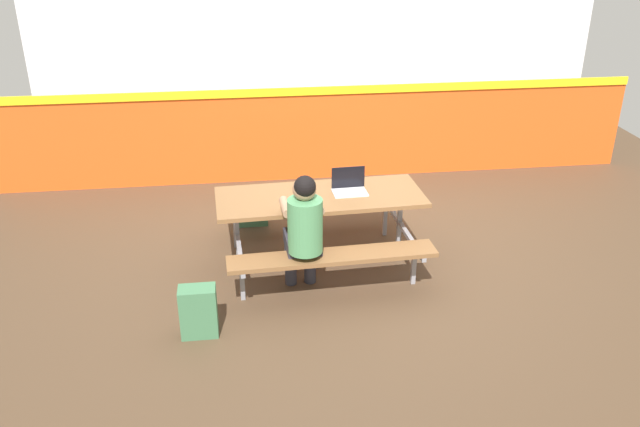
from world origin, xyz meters
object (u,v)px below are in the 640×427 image
student_nearer (304,226)px  laptop_silver (349,187)px  backpack_dark (199,312)px  picnic_table_main (320,211)px  tote_bag_bright (252,209)px

student_nearer → laptop_silver: (0.50, 0.62, 0.08)m
laptop_silver → student_nearer: bearing=-128.9°
student_nearer → backpack_dark: student_nearer is taller
picnic_table_main → student_nearer: size_ratio=1.64×
student_nearer → laptop_silver: size_ratio=3.66×
picnic_table_main → tote_bag_bright: bearing=122.8°
laptop_silver → tote_bag_bright: bearing=134.7°
laptop_silver → backpack_dark: (-1.41, -1.08, -0.57)m
backpack_dark → student_nearer: bearing=26.6°
student_nearer → picnic_table_main: bearing=69.3°
tote_bag_bright → backpack_dark: bearing=-104.1°
laptop_silver → backpack_dark: bearing=-142.7°
student_nearer → tote_bag_bright: student_nearer is taller
tote_bag_bright → picnic_table_main: bearing=-57.2°
picnic_table_main → laptop_silver: size_ratio=5.99×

